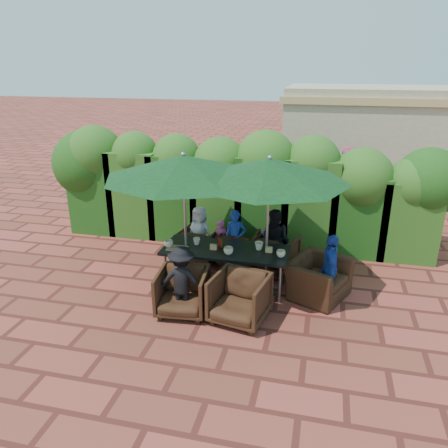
% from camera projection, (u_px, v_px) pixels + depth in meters
% --- Properties ---
extents(ground, '(80.00, 80.00, 0.00)m').
position_uv_depth(ground, '(217.00, 288.00, 7.97)').
color(ground, brown).
rests_on(ground, ground).
extents(dining_table, '(2.24, 0.90, 0.75)m').
position_uv_depth(dining_table, '(226.00, 253.00, 7.80)').
color(dining_table, black).
rests_on(dining_table, ground).
extents(umbrella_left, '(2.77, 2.77, 2.46)m').
position_uv_depth(umbrella_left, '(183.00, 167.00, 7.40)').
color(umbrella_left, gray).
rests_on(umbrella_left, ground).
extents(umbrella_right, '(2.68, 2.68, 2.46)m').
position_uv_depth(umbrella_right, '(269.00, 170.00, 7.15)').
color(umbrella_right, gray).
rests_on(umbrella_right, ground).
extents(chair_far_left, '(0.81, 0.78, 0.74)m').
position_uv_depth(chair_far_left, '(200.00, 243.00, 9.01)').
color(chair_far_left, black).
rests_on(chair_far_left, ground).
extents(chair_far_mid, '(0.78, 0.73, 0.76)m').
position_uv_depth(chair_far_mid, '(239.00, 246.00, 8.84)').
color(chair_far_mid, black).
rests_on(chair_far_mid, ground).
extents(chair_far_right, '(0.94, 0.91, 0.76)m').
position_uv_depth(chair_far_right, '(276.00, 251.00, 8.60)').
color(chair_far_right, black).
rests_on(chair_far_right, ground).
extents(chair_near_left, '(0.86, 0.81, 0.82)m').
position_uv_depth(chair_near_left, '(182.00, 290.00, 7.08)').
color(chair_near_left, black).
rests_on(chair_near_left, ground).
extents(chair_near_right, '(0.96, 0.92, 0.85)m').
position_uv_depth(chair_near_right, '(240.00, 296.00, 6.85)').
color(chair_near_right, black).
rests_on(chair_near_right, ground).
extents(chair_end_right, '(1.04, 1.22, 0.90)m').
position_uv_depth(chair_end_right, '(318.00, 272.00, 7.57)').
color(chair_end_right, black).
rests_on(chair_end_right, ground).
extents(adult_far_left, '(0.65, 0.51, 1.14)m').
position_uv_depth(adult_far_left, '(200.00, 233.00, 8.96)').
color(adult_far_left, silver).
rests_on(adult_far_left, ground).
extents(adult_far_mid, '(0.48, 0.42, 1.18)m').
position_uv_depth(adult_far_mid, '(235.00, 239.00, 8.63)').
color(adult_far_mid, '#1D3C9D').
rests_on(adult_far_mid, ground).
extents(adult_far_right, '(0.69, 0.56, 1.25)m').
position_uv_depth(adult_far_right, '(275.00, 241.00, 8.44)').
color(adult_far_right, black).
rests_on(adult_far_right, ground).
extents(adult_near_left, '(0.79, 0.43, 1.18)m').
position_uv_depth(adult_near_left, '(182.00, 281.00, 6.99)').
color(adult_near_left, black).
rests_on(adult_near_left, ground).
extents(adult_end_right, '(0.45, 0.75, 1.21)m').
position_uv_depth(adult_end_right, '(330.00, 269.00, 7.36)').
color(adult_end_right, '#1D3C9D').
rests_on(adult_end_right, ground).
extents(child_left, '(0.35, 0.29, 0.90)m').
position_uv_depth(child_left, '(221.00, 242.00, 8.86)').
color(child_left, '#EF549D').
rests_on(child_left, ground).
extents(child_right, '(0.30, 0.26, 0.74)m').
position_uv_depth(child_right, '(264.00, 248.00, 8.78)').
color(child_right, '#8B54B7').
rests_on(child_right, ground).
extents(pedestrian_a, '(1.79, 1.20, 1.80)m').
position_uv_depth(pedestrian_a, '(326.00, 186.00, 11.15)').
color(pedestrian_a, green).
rests_on(pedestrian_a, ground).
extents(pedestrian_b, '(1.02, 0.75, 1.90)m').
position_uv_depth(pedestrian_b, '(344.00, 183.00, 11.20)').
color(pedestrian_b, '#EF549D').
rests_on(pedestrian_b, ground).
extents(pedestrian_c, '(1.12, 0.82, 1.60)m').
position_uv_depth(pedestrian_c, '(378.00, 193.00, 10.92)').
color(pedestrian_c, gray).
rests_on(pedestrian_c, ground).
extents(cup_a, '(0.16, 0.16, 0.13)m').
position_uv_depth(cup_a, '(169.00, 244.00, 7.84)').
color(cup_a, beige).
rests_on(cup_a, dining_table).
extents(cup_b, '(0.13, 0.13, 0.13)m').
position_uv_depth(cup_b, '(197.00, 241.00, 7.95)').
color(cup_b, beige).
rests_on(cup_b, dining_table).
extents(cup_c, '(0.17, 0.17, 0.13)m').
position_uv_depth(cup_c, '(228.00, 251.00, 7.54)').
color(cup_c, beige).
rests_on(cup_c, dining_table).
extents(cup_d, '(0.15, 0.15, 0.14)m').
position_uv_depth(cup_d, '(259.00, 246.00, 7.72)').
color(cup_d, beige).
rests_on(cup_d, dining_table).
extents(cup_e, '(0.15, 0.15, 0.12)m').
position_uv_depth(cup_e, '(281.00, 254.00, 7.43)').
color(cup_e, beige).
rests_on(cup_e, dining_table).
extents(ketchup_bottle, '(0.04, 0.04, 0.17)m').
position_uv_depth(ketchup_bottle, '(220.00, 243.00, 7.82)').
color(ketchup_bottle, '#B20C0A').
rests_on(ketchup_bottle, dining_table).
extents(sauce_bottle, '(0.04, 0.04, 0.17)m').
position_uv_depth(sauce_bottle, '(221.00, 243.00, 7.79)').
color(sauce_bottle, '#4C230C').
rests_on(sauce_bottle, dining_table).
extents(serving_tray, '(0.35, 0.25, 0.02)m').
position_uv_depth(serving_tray, '(177.00, 248.00, 7.78)').
color(serving_tray, '#9F744D').
rests_on(serving_tray, dining_table).
extents(number_block_left, '(0.12, 0.06, 0.10)m').
position_uv_depth(number_block_left, '(214.00, 247.00, 7.73)').
color(number_block_left, tan).
rests_on(number_block_left, dining_table).
extents(number_block_right, '(0.12, 0.06, 0.10)m').
position_uv_depth(number_block_right, '(269.00, 250.00, 7.62)').
color(number_block_right, tan).
rests_on(number_block_right, dining_table).
extents(hedge_wall, '(9.10, 1.60, 2.55)m').
position_uv_depth(hedge_wall, '(234.00, 182.00, 9.64)').
color(hedge_wall, '#15370F').
rests_on(hedge_wall, ground).
extents(building, '(6.20, 3.08, 3.20)m').
position_uv_depth(building, '(387.00, 143.00, 13.04)').
color(building, '#C0B08F').
rests_on(building, ground).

